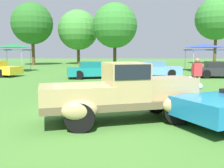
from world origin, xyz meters
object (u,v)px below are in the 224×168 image
(feature_pickup_truck, at_px, (122,92))
(canopy_tent_center_field, at_px, (205,47))
(show_car_teal, at_px, (93,70))
(spectator_between_cars, at_px, (197,75))
(canopy_tent_left_field, at_px, (14,47))
(show_car_charcoal, at_px, (219,70))
(show_car_skyblue, at_px, (156,69))

(feature_pickup_truck, xyz_separation_m, canopy_tent_center_field, (8.53, 18.78, 1.55))
(feature_pickup_truck, relative_size, show_car_teal, 1.16)
(feature_pickup_truck, height_order, show_car_teal, feature_pickup_truck)
(feature_pickup_truck, height_order, canopy_tent_center_field, canopy_tent_center_field)
(spectator_between_cars, xyz_separation_m, canopy_tent_left_field, (-13.75, 13.10, 1.51))
(show_car_charcoal, distance_m, spectator_between_cars, 8.62)
(show_car_charcoal, relative_size, canopy_tent_left_field, 1.47)
(feature_pickup_truck, bearing_deg, show_car_charcoal, 58.55)
(show_car_teal, xyz_separation_m, canopy_tent_center_field, (10.44, 6.92, 1.83))
(spectator_between_cars, bearing_deg, show_car_teal, 127.83)
(show_car_skyblue, distance_m, canopy_tent_left_field, 14.09)
(feature_pickup_truck, relative_size, show_car_skyblue, 1.18)
(show_car_teal, distance_m, canopy_tent_left_field, 10.38)
(show_car_skyblue, height_order, canopy_tent_left_field, canopy_tent_left_field)
(feature_pickup_truck, xyz_separation_m, canopy_tent_left_field, (-10.17, 17.89, 1.55))
(show_car_teal, bearing_deg, canopy_tent_left_field, 143.89)
(canopy_tent_left_field, bearing_deg, feature_pickup_truck, -60.38)
(show_car_charcoal, bearing_deg, canopy_tent_left_field, 162.86)
(show_car_teal, bearing_deg, feature_pickup_truck, -80.85)
(spectator_between_cars, bearing_deg, feature_pickup_truck, -126.79)
(feature_pickup_truck, height_order, show_car_skyblue, feature_pickup_truck)
(canopy_tent_left_field, bearing_deg, show_car_teal, -36.11)
(feature_pickup_truck, distance_m, canopy_tent_center_field, 20.69)
(canopy_tent_center_field, bearing_deg, spectator_between_cars, -109.46)
(canopy_tent_center_field, bearing_deg, show_car_skyblue, -133.98)
(show_car_teal, relative_size, canopy_tent_center_field, 1.25)
(show_car_charcoal, relative_size, spectator_between_cars, 2.35)
(canopy_tent_left_field, distance_m, canopy_tent_center_field, 18.72)
(feature_pickup_truck, height_order, canopy_tent_left_field, canopy_tent_left_field)
(spectator_between_cars, bearing_deg, canopy_tent_left_field, 136.39)
(show_car_teal, relative_size, show_car_skyblue, 1.02)
(show_car_teal, bearing_deg, show_car_charcoal, 3.29)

